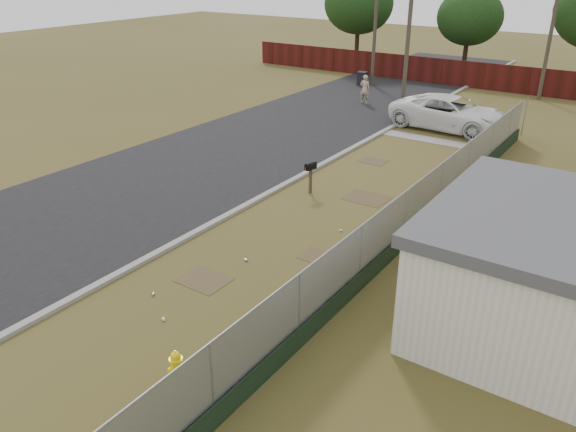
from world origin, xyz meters
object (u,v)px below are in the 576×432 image
Objects in this scene: pedestrian at (365,89)px; trash_bin at (362,78)px; fire_hydrant at (176,367)px; mailbox at (311,169)px; pickup_truck at (451,113)px.

pedestrian is 5.46m from trash_bin.
pedestrian reaches higher than fire_hydrant.
trash_bin is at bearing 111.94° from mailbox.
mailbox is 20.69m from trash_bin.
pickup_truck is 11.79m from trash_bin.
pedestrian reaches higher than trash_bin.
mailbox is 15.29m from pedestrian.
pedestrian is (-6.47, 2.71, 0.01)m from pickup_truck.
pickup_truck is (1.39, 11.71, -0.11)m from mailbox.
pedestrian is at bearing 108.56° from fire_hydrant.
trash_bin is (-2.65, 4.76, -0.39)m from pedestrian.
trash_bin is at bearing 54.84° from pickup_truck.
pickup_truck is 7.02m from pedestrian.
fire_hydrant is 22.52m from pickup_truck.
pedestrian is at bearing 109.41° from mailbox.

